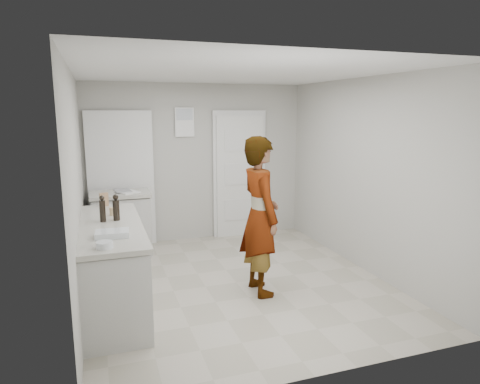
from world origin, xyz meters
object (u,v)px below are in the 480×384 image
object	(u,v)px
cake_mix_box	(104,200)
oil_cruet_b	(102,209)
baking_dish	(112,234)
person	(260,216)
spice_jar	(112,211)
oil_cruet_a	(116,208)
egg_bowl	(104,245)

from	to	relation	value
cake_mix_box	oil_cruet_b	bearing A→B (deg)	-103.82
baking_dish	cake_mix_box	bearing A→B (deg)	91.64
person	spice_jar	size ratio (longest dim) A/B	20.59
spice_jar	oil_cruet_b	size ratio (longest dim) A/B	0.31
oil_cruet_a	egg_bowl	size ratio (longest dim) A/B	1.96
oil_cruet_a	baking_dish	size ratio (longest dim) A/B	0.88
oil_cruet_a	egg_bowl	distance (m)	0.96
spice_jar	oil_cruet_b	distance (m)	0.29
oil_cruet_a	baking_dish	world-z (taller)	oil_cruet_a
person	egg_bowl	bearing A→B (deg)	110.75
oil_cruet_a	egg_bowl	xyz separation A→B (m)	(-0.15, -0.94, -0.11)
egg_bowl	person	bearing A→B (deg)	22.19
cake_mix_box	baking_dish	distance (m)	1.37
baking_dish	oil_cruet_a	bearing A→B (deg)	83.46
cake_mix_box	egg_bowl	size ratio (longest dim) A/B	1.15
person	oil_cruet_b	world-z (taller)	person
person	egg_bowl	distance (m)	1.84
oil_cruet_a	oil_cruet_b	xyz separation A→B (m)	(-0.14, -0.02, 0.00)
spice_jar	oil_cruet_b	bearing A→B (deg)	-111.86
person	baking_dish	xyz separation A→B (m)	(-1.62, -0.36, 0.05)
person	spice_jar	xyz separation A→B (m)	(-1.59, 0.49, 0.06)
person	oil_cruet_b	distance (m)	1.71
baking_dish	egg_bowl	bearing A→B (deg)	-103.11
cake_mix_box	baking_dish	xyz separation A→B (m)	(0.04, -1.36, -0.06)
baking_dish	person	bearing A→B (deg)	12.42
baking_dish	oil_cruet_b	bearing A→B (deg)	96.75
oil_cruet_b	egg_bowl	bearing A→B (deg)	-90.54
cake_mix_box	baking_dish	bearing A→B (deg)	-99.92
cake_mix_box	oil_cruet_b	world-z (taller)	oil_cruet_b
spice_jar	baking_dish	distance (m)	0.85
oil_cruet_a	baking_dish	xyz separation A→B (m)	(-0.07, -0.61, -0.11)
oil_cruet_a	oil_cruet_b	size ratio (longest dim) A/B	0.99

